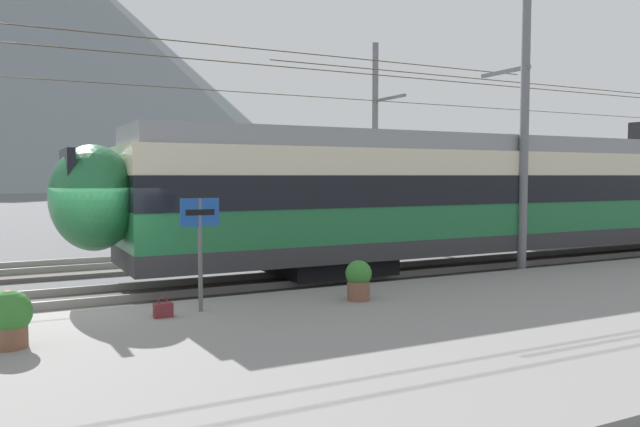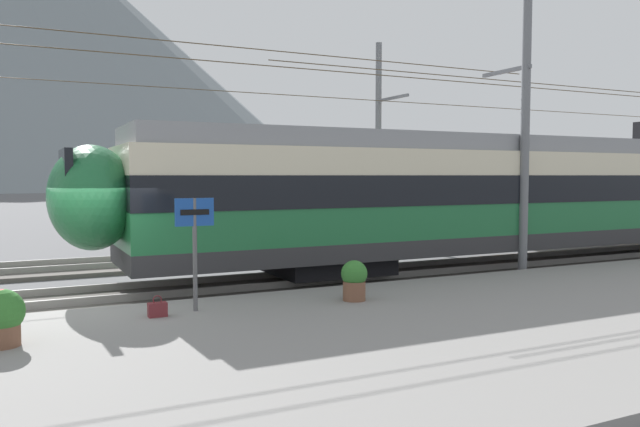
% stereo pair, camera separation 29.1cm
% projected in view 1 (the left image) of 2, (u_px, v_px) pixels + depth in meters
% --- Properties ---
extents(ground_plane, '(400.00, 400.00, 0.00)m').
position_uv_depth(ground_plane, '(95.00, 317.00, 12.13)').
color(ground_plane, '#565659').
extents(platform_slab, '(120.00, 7.95, 0.30)m').
position_uv_depth(platform_slab, '(144.00, 378.00, 8.01)').
color(platform_slab, gray).
rests_on(platform_slab, ground).
extents(track_near, '(120.00, 3.00, 0.28)m').
position_uv_depth(track_near, '(87.00, 302.00, 13.24)').
color(track_near, '#5B5651').
rests_on(track_near, ground).
extents(track_far, '(120.00, 3.00, 0.28)m').
position_uv_depth(track_far, '(65.00, 269.00, 17.75)').
color(track_far, '#5B5651').
rests_on(track_far, ground).
extents(train_near_platform, '(28.14, 2.99, 4.27)m').
position_uv_depth(train_near_platform, '(547.00, 192.00, 19.25)').
color(train_near_platform, '#2D2D30').
rests_on(train_near_platform, track_near).
extents(catenary_mast_mid, '(38.83, 1.82, 8.34)m').
position_uv_depth(catenary_mast_mid, '(522.00, 119.00, 16.71)').
color(catenary_mast_mid, slate).
rests_on(catenary_mast_mid, ground).
extents(catenary_mast_far_side, '(38.83, 2.18, 7.90)m').
position_uv_depth(catenary_mast_far_side, '(377.00, 141.00, 24.34)').
color(catenary_mast_far_side, slate).
rests_on(catenary_mast_far_side, ground).
extents(platform_sign, '(0.70, 0.08, 2.04)m').
position_uv_depth(platform_sign, '(200.00, 228.00, 11.14)').
color(platform_sign, '#59595B').
rests_on(platform_sign, platform_slab).
extents(handbag_near_sign, '(0.32, 0.18, 0.38)m').
position_uv_depth(handbag_near_sign, '(163.00, 310.00, 10.76)').
color(handbag_near_sign, maroon).
rests_on(handbag_near_sign, platform_slab).
extents(potted_plant_platform_edge, '(0.64, 0.64, 0.83)m').
position_uv_depth(potted_plant_platform_edge, '(9.00, 316.00, 8.83)').
color(potted_plant_platform_edge, brown).
rests_on(potted_plant_platform_edge, platform_slab).
extents(potted_plant_by_shelter, '(0.52, 0.52, 0.79)m').
position_uv_depth(potted_plant_by_shelter, '(359.00, 278.00, 12.21)').
color(potted_plant_by_shelter, brown).
rests_on(potted_plant_by_shelter, platform_slab).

